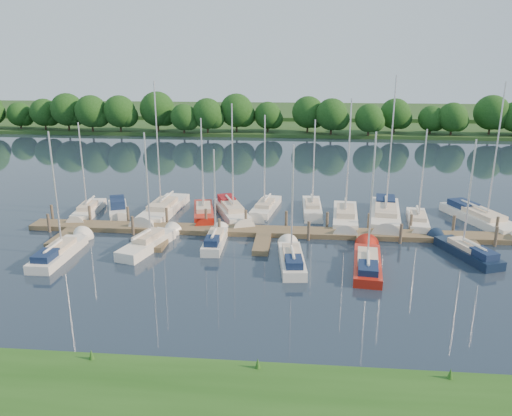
# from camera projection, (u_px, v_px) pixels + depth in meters

# --- Properties ---
(ground) EXTENTS (260.00, 260.00, 0.00)m
(ground) POSITION_uv_depth(u_px,v_px,m) (256.00, 273.00, 33.85)
(ground) COLOR #1A2735
(ground) RESTS_ON ground
(dock) EXTENTS (40.00, 6.00, 0.40)m
(dock) POSITION_uv_depth(u_px,v_px,m) (264.00, 234.00, 40.76)
(dock) COLOR #4E402C
(dock) RESTS_ON ground
(mooring_pilings) EXTENTS (38.24, 2.84, 2.00)m
(mooring_pilings) POSITION_uv_depth(u_px,v_px,m) (265.00, 225.00, 41.72)
(mooring_pilings) COLOR #473D33
(mooring_pilings) RESTS_ON ground
(far_shore) EXTENTS (180.00, 30.00, 0.60)m
(far_shore) POSITION_uv_depth(u_px,v_px,m) (288.00, 126.00, 105.29)
(far_shore) COLOR #214219
(far_shore) RESTS_ON ground
(distant_hill) EXTENTS (220.00, 40.00, 1.40)m
(distant_hill) POSITION_uv_depth(u_px,v_px,m) (291.00, 112.00, 129.01)
(distant_hill) COLOR #2D4F22
(distant_hill) RESTS_ON ground
(treeline) EXTENTS (144.94, 9.75, 8.32)m
(treeline) POSITION_uv_depth(u_px,v_px,m) (286.00, 114.00, 91.62)
(treeline) COLOR #38281C
(treeline) RESTS_ON ground
(sailboat_n_0) EXTENTS (2.21, 6.97, 8.95)m
(sailboat_n_0) POSITION_uv_depth(u_px,v_px,m) (88.00, 212.00, 46.43)
(sailboat_n_0) COLOR white
(sailboat_n_0) RESTS_ON ground
(motorboat) EXTENTS (3.38, 5.72, 1.76)m
(motorboat) POSITION_uv_depth(u_px,v_px,m) (118.00, 210.00, 46.77)
(motorboat) COLOR white
(motorboat) RESTS_ON ground
(sailboat_n_2) EXTENTS (3.02, 10.00, 12.58)m
(sailboat_n_2) POSITION_uv_depth(u_px,v_px,m) (162.00, 211.00, 46.51)
(sailboat_n_2) COLOR white
(sailboat_n_2) RESTS_ON ground
(sailboat_n_3) EXTENTS (2.97, 7.36, 9.43)m
(sailboat_n_3) POSITION_uv_depth(u_px,v_px,m) (204.00, 214.00, 45.80)
(sailboat_n_3) COLOR #AB1C0F
(sailboat_n_3) RESTS_ON ground
(sailboat_n_4) EXTENTS (4.40, 8.25, 10.73)m
(sailboat_n_4) POSITION_uv_depth(u_px,v_px,m) (232.00, 213.00, 45.92)
(sailboat_n_4) COLOR white
(sailboat_n_4) RESTS_ON ground
(sailboat_n_5) EXTENTS (2.72, 7.52, 9.44)m
(sailboat_n_5) POSITION_uv_depth(u_px,v_px,m) (265.00, 209.00, 47.44)
(sailboat_n_5) COLOR white
(sailboat_n_5) RESTS_ON ground
(sailboat_n_6) EXTENTS (1.82, 7.09, 9.05)m
(sailboat_n_6) POSITION_uv_depth(u_px,v_px,m) (312.00, 209.00, 47.37)
(sailboat_n_6) COLOR white
(sailboat_n_6) RESTS_ON ground
(sailboat_n_7) EXTENTS (2.61, 8.81, 11.31)m
(sailboat_n_7) POSITION_uv_depth(u_px,v_px,m) (345.00, 219.00, 44.31)
(sailboat_n_7) COLOR white
(sailboat_n_7) RESTS_ON ground
(sailboat_n_8) EXTENTS (3.70, 10.58, 13.16)m
(sailboat_n_8) POSITION_uv_depth(u_px,v_px,m) (385.00, 216.00, 45.11)
(sailboat_n_8) COLOR white
(sailboat_n_8) RESTS_ON ground
(sailboat_n_9) EXTENTS (2.39, 6.87, 8.73)m
(sailboat_n_9) POSITION_uv_depth(u_px,v_px,m) (418.00, 222.00, 43.57)
(sailboat_n_9) COLOR white
(sailboat_n_9) RESTS_ON ground
(sailboat_n_10) EXTENTS (5.22, 9.98, 12.65)m
(sailboat_n_10) POSITION_uv_depth(u_px,v_px,m) (483.00, 220.00, 43.90)
(sailboat_n_10) COLOR white
(sailboat_n_10) RESTS_ON ground
(sailboat_s_0) EXTENTS (1.80, 7.41, 9.51)m
(sailboat_s_0) POSITION_uv_depth(u_px,v_px,m) (60.00, 253.00, 36.57)
(sailboat_s_0) COLOR white
(sailboat_s_0) RESTS_ON ground
(sailboat_s_1) EXTENTS (3.20, 7.10, 9.31)m
(sailboat_s_1) POSITION_uv_depth(u_px,v_px,m) (149.00, 245.00, 38.22)
(sailboat_s_1) COLOR white
(sailboat_s_1) RESTS_ON ground
(sailboat_s_2) EXTENTS (1.50, 5.95, 7.85)m
(sailboat_s_2) POSITION_uv_depth(u_px,v_px,m) (215.00, 241.00, 38.83)
(sailboat_s_2) COLOR white
(sailboat_s_2) RESTS_ON ground
(sailboat_s_3) EXTENTS (2.19, 6.85, 8.84)m
(sailboat_s_3) POSITION_uv_depth(u_px,v_px,m) (292.00, 260.00, 35.21)
(sailboat_s_3) COLOR white
(sailboat_s_3) RESTS_ON ground
(sailboat_s_4) EXTENTS (2.54, 7.76, 9.73)m
(sailboat_s_4) POSITION_uv_depth(u_px,v_px,m) (367.00, 263.00, 34.69)
(sailboat_s_4) COLOR #AB1C0F
(sailboat_s_4) RESTS_ON ground
(sailboat_s_5) EXTENTS (3.66, 6.89, 8.95)m
(sailboat_s_5) POSITION_uv_depth(u_px,v_px,m) (466.00, 252.00, 36.69)
(sailboat_s_5) COLOR #0F1C32
(sailboat_s_5) RESTS_ON ground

